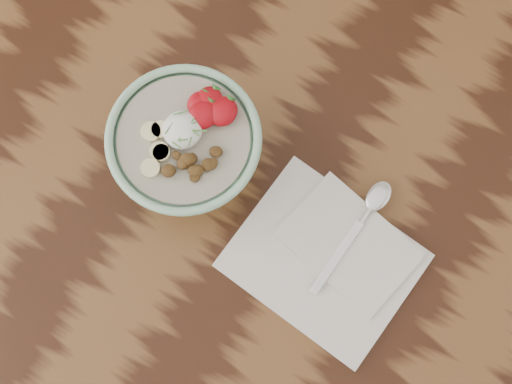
% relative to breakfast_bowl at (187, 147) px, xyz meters
% --- Properties ---
extents(table, '(1.60, 0.90, 0.75)m').
position_rel_breakfast_bowl_xyz_m(table, '(0.14, 0.04, -0.16)').
color(table, black).
rests_on(table, ground).
extents(breakfast_bowl, '(0.19, 0.19, 0.13)m').
position_rel_breakfast_bowl_xyz_m(breakfast_bowl, '(0.00, 0.00, 0.00)').
color(breakfast_bowl, '#97CBA8').
rests_on(breakfast_bowl, table).
extents(napkin, '(0.24, 0.21, 0.01)m').
position_rel_breakfast_bowl_xyz_m(napkin, '(0.23, -0.02, -0.06)').
color(napkin, silver).
rests_on(napkin, table).
extents(spoon, '(0.03, 0.18, 0.01)m').
position_rel_breakfast_bowl_xyz_m(spoon, '(0.24, 0.06, -0.05)').
color(spoon, silver).
rests_on(spoon, napkin).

